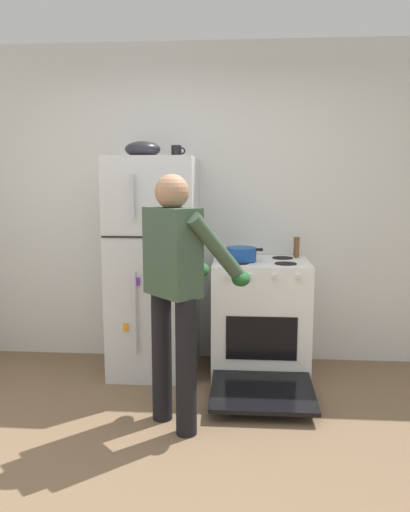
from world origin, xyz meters
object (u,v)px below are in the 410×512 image
refrigerator (155,267)px  stove_range (260,319)px  pepper_mill (297,247)px  red_pot (241,254)px  coffee_mug (177,151)px  mixing_bowl (143,149)px  person_cook (178,279)px

refrigerator → stove_range: size_ratio=1.41×
stove_range → pepper_mill: size_ratio=7.47×
red_pot → pepper_mill: bearing=28.5°
coffee_mug → mixing_bowl: mixing_bowl is taller
refrigerator → person_cook: size_ratio=1.09×
person_cook → red_pot: (0.39, 0.88, 0.03)m
refrigerator → coffee_mug: (0.18, 0.05, 0.92)m
stove_range → mixing_bowl: 1.64m
stove_range → red_pot: bearing=-168.7°
stove_range → coffee_mug: coffee_mug is taller
stove_range → person_cook: person_cook is taller
refrigerator → coffee_mug: bearing=15.4°
person_cook → refrigerator: bearing=108.4°
stove_range → person_cook: bearing=-121.1°
refrigerator → coffee_mug: coffee_mug is taller
coffee_mug → red_pot: bearing=-11.0°
pepper_mill → refrigerator: bearing=-170.2°
refrigerator → coffee_mug: 0.94m
pepper_mill → coffee_mug: bearing=-171.3°
stove_range → mixing_bowl: size_ratio=4.44×
red_pot → pepper_mill: pepper_mill is taller
person_cook → pepper_mill: size_ratio=9.68×
pepper_mill → mixing_bowl: (-1.24, -0.20, 0.79)m
red_pot → mixing_bowl: size_ratio=1.23×
stove_range → red_pot: size_ratio=3.60×
coffee_mug → pepper_mill: size_ratio=0.68×
refrigerator → mixing_bowl: size_ratio=6.27×
coffee_mug → refrigerator: bearing=-164.6°
stove_range → pepper_mill: (0.30, 0.22, 0.56)m
coffee_mug → mixing_bowl: 0.27m
mixing_bowl → person_cook: bearing=-67.3°
refrigerator → red_pot: (0.70, -0.05, 0.12)m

